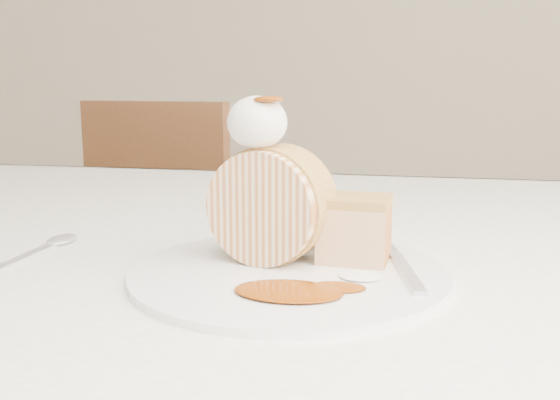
# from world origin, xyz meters

# --- Properties ---
(table) EXTENTS (1.40, 0.90, 0.75)m
(table) POSITION_xyz_m (0.00, 0.20, 0.66)
(table) COLOR white
(table) RESTS_ON ground
(chair_far) EXTENTS (0.47, 0.47, 0.87)m
(chair_far) POSITION_xyz_m (-0.48, 1.07, 0.50)
(chair_far) COLOR brown
(chair_far) RESTS_ON ground
(plate) EXTENTS (0.30, 0.30, 0.01)m
(plate) POSITION_xyz_m (0.05, 0.00, 0.75)
(plate) COLOR white
(plate) RESTS_ON table
(roulade_slice) EXTENTS (0.11, 0.08, 0.10)m
(roulade_slice) POSITION_xyz_m (0.02, 0.03, 0.81)
(roulade_slice) COLOR beige
(roulade_slice) RESTS_ON plate
(cake_chunk) EXTENTS (0.07, 0.06, 0.05)m
(cake_chunk) POSITION_xyz_m (0.10, 0.05, 0.78)
(cake_chunk) COLOR tan
(cake_chunk) RESTS_ON plate
(whipped_cream) EXTENTS (0.05, 0.05, 0.05)m
(whipped_cream) POSITION_xyz_m (0.01, 0.03, 0.88)
(whipped_cream) COLOR white
(whipped_cream) RESTS_ON roulade_slice
(caramel_drizzle) EXTENTS (0.03, 0.02, 0.01)m
(caramel_drizzle) POSITION_xyz_m (0.03, 0.01, 0.91)
(caramel_drizzle) COLOR #752F04
(caramel_drizzle) RESTS_ON whipped_cream
(caramel_pool) EXTENTS (0.09, 0.06, 0.00)m
(caramel_pool) POSITION_xyz_m (0.06, -0.06, 0.76)
(caramel_pool) COLOR #752F04
(caramel_pool) RESTS_ON plate
(fork) EXTENTS (0.06, 0.17, 0.00)m
(fork) POSITION_xyz_m (0.15, 0.01, 0.76)
(fork) COLOR silver
(fork) RESTS_ON plate
(spoon) EXTENTS (0.02, 0.15, 0.00)m
(spoon) POSITION_xyz_m (-0.21, -0.01, 0.75)
(spoon) COLOR silver
(spoon) RESTS_ON table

